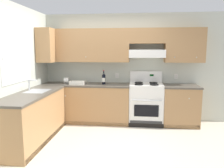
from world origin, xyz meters
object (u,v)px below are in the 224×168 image
stove (146,103)px  paper_towel_roll (67,80)px  wine_bottle (104,79)px  bowl (77,83)px

stove → paper_towel_roll: stove is taller
wine_bottle → paper_towel_roll: 0.91m
wine_bottle → bowl: wine_bottle is taller
stove → paper_towel_roll: bearing=178.2°
stove → wine_bottle: wine_bottle is taller
paper_towel_roll → wine_bottle: bearing=-4.5°
bowl → paper_towel_roll: paper_towel_roll is taller
stove → paper_towel_roll: size_ratio=8.98×
stove → paper_towel_roll: 1.96m
paper_towel_roll → stove: bearing=-1.8°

